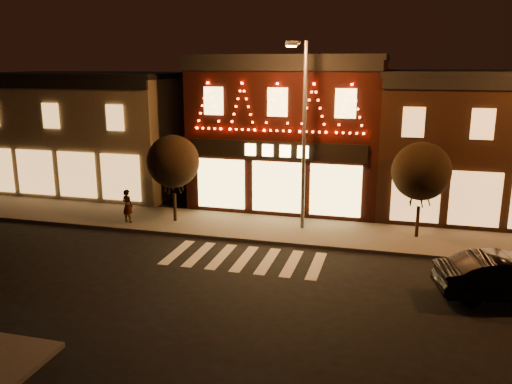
% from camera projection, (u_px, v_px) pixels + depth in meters
% --- Properties ---
extents(ground, '(120.00, 120.00, 0.00)m').
position_uv_depth(ground, '(212.00, 300.00, 18.03)').
color(ground, black).
rests_on(ground, ground).
extents(sidewalk_far, '(44.00, 4.00, 0.15)m').
position_uv_depth(sidewalk_far, '(308.00, 232.00, 25.02)').
color(sidewalk_far, '#47423D').
rests_on(sidewalk_far, ground).
extents(building_left, '(12.20, 8.28, 7.30)m').
position_uv_depth(building_left, '(92.00, 131.00, 33.55)').
color(building_left, '#685C4A').
rests_on(building_left, ground).
extents(building_pulp, '(10.20, 8.34, 8.30)m').
position_uv_depth(building_pulp, '(293.00, 130.00, 30.14)').
color(building_pulp, black).
rests_on(building_pulp, ground).
extents(building_right_a, '(9.20, 8.28, 7.50)m').
position_uv_depth(building_right_a, '(469.00, 143.00, 27.86)').
color(building_right_a, '#361F12').
rests_on(building_right_a, ground).
extents(streetlamp_mid, '(0.71, 1.99, 8.69)m').
position_uv_depth(streetlamp_mid, '(302.00, 122.00, 23.95)').
color(streetlamp_mid, '#59595E').
rests_on(streetlamp_mid, sidewalk_far).
extents(tree_left, '(2.59, 2.59, 4.32)m').
position_uv_depth(tree_left, '(173.00, 161.00, 25.83)').
color(tree_left, black).
rests_on(tree_left, sidewalk_far).
extents(tree_right, '(2.61, 2.61, 4.36)m').
position_uv_depth(tree_right, '(421.00, 171.00, 23.38)').
color(tree_right, black).
rests_on(tree_right, sidewalk_far).
extents(dark_sedan, '(4.92, 2.61, 1.54)m').
position_uv_depth(dark_sedan, '(507.00, 278.00, 17.94)').
color(dark_sedan, black).
rests_on(dark_sedan, ground).
extents(pedestrian, '(0.70, 0.55, 1.68)m').
position_uv_depth(pedestrian, '(128.00, 206.00, 26.08)').
color(pedestrian, gray).
rests_on(pedestrian, sidewalk_far).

